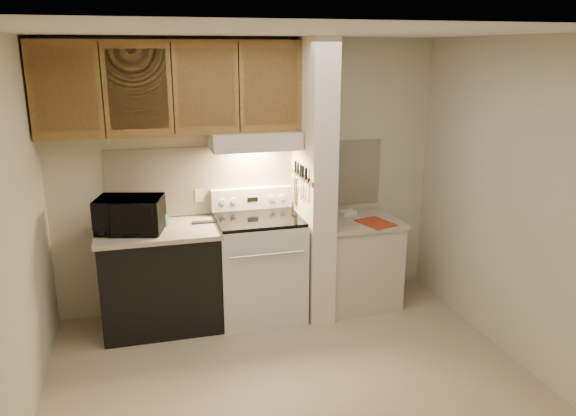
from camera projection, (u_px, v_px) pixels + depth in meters
name	position (u px, v px, depth m)	size (l,w,h in m)	color
floor	(293.00, 381.00, 4.19)	(3.60, 3.60, 0.00)	tan
ceiling	(294.00, 32.00, 3.51)	(3.60, 3.60, 0.00)	white
wall_back	(250.00, 176.00, 5.25)	(3.60, 0.02, 2.50)	beige
wall_left	(8.00, 245.00, 3.40)	(0.02, 3.00, 2.50)	beige
wall_right	(519.00, 204.00, 4.30)	(0.02, 3.00, 2.50)	beige
backsplash	(250.00, 178.00, 5.24)	(2.60, 0.02, 0.63)	white
range_body	(259.00, 268.00, 5.14)	(0.76, 0.65, 0.92)	silver
oven_window	(267.00, 277.00, 4.84)	(0.50, 0.01, 0.30)	black
oven_handle	(268.00, 255.00, 4.74)	(0.02, 0.02, 0.65)	silver
cooktop	(258.00, 219.00, 5.01)	(0.74, 0.64, 0.03)	black
range_backguard	(252.00, 198.00, 5.24)	(0.76, 0.08, 0.20)	silver
range_display	(253.00, 199.00, 5.21)	(0.10, 0.01, 0.04)	black
range_knob_left_outer	(223.00, 202.00, 5.13)	(0.05, 0.05, 0.02)	silver
range_knob_left_inner	(234.00, 201.00, 5.16)	(0.05, 0.05, 0.02)	silver
range_knob_right_inner	(272.00, 198.00, 5.25)	(0.05, 0.05, 0.02)	silver
range_knob_right_outer	(282.00, 198.00, 5.27)	(0.05, 0.05, 0.02)	silver
dishwasher_front	(161.00, 280.00, 4.94)	(1.00, 0.63, 0.87)	black
left_countertop	(158.00, 231.00, 4.81)	(1.04, 0.67, 0.04)	#B9AA96
spoon_rest	(204.00, 222.00, 4.97)	(0.20, 0.06, 0.01)	black
teal_jar	(163.00, 220.00, 4.88)	(0.10, 0.10, 0.11)	#2F6F6C
outlet	(200.00, 196.00, 5.14)	(0.08, 0.01, 0.12)	beige
microwave	(130.00, 215.00, 4.69)	(0.54, 0.36, 0.30)	black
partition_pillar	(313.00, 181.00, 5.05)	(0.22, 0.70, 2.50)	#F1E1CD
pillar_trim	(301.00, 176.00, 5.01)	(0.01, 0.70, 0.04)	brown
knife_strip	(302.00, 175.00, 4.95)	(0.02, 0.42, 0.04)	black
knife_blade_a	(306.00, 191.00, 4.83)	(0.01, 0.04, 0.16)	silver
knife_handle_a	(306.00, 174.00, 4.78)	(0.02, 0.02, 0.10)	black
knife_blade_b	(303.00, 189.00, 4.91)	(0.01, 0.04, 0.18)	silver
knife_handle_b	(303.00, 171.00, 4.87)	(0.02, 0.02, 0.10)	black
knife_blade_c	(301.00, 189.00, 4.98)	(0.01, 0.04, 0.20)	silver
knife_handle_c	(301.00, 170.00, 4.93)	(0.02, 0.02, 0.10)	black
knife_blade_d	(298.00, 184.00, 5.05)	(0.01, 0.04, 0.16)	silver
knife_handle_d	(298.00, 168.00, 5.01)	(0.02, 0.02, 0.10)	black
knife_blade_e	(295.00, 183.00, 5.14)	(0.01, 0.04, 0.18)	silver
knife_handle_e	(296.00, 166.00, 5.09)	(0.02, 0.02, 0.10)	black
oven_mitt	(294.00, 190.00, 5.20)	(0.03, 0.10, 0.23)	slate
right_cab_base	(358.00, 264.00, 5.39)	(0.70, 0.60, 0.81)	beige
right_countertop	(359.00, 222.00, 5.28)	(0.74, 0.64, 0.04)	#B9AA96
red_folder	(376.00, 223.00, 5.16)	(0.24, 0.33, 0.01)	#AA3417
white_box	(348.00, 213.00, 5.42)	(0.16, 0.11, 0.04)	white
range_hood	(254.00, 140.00, 4.94)	(0.78, 0.44, 0.15)	beige
hood_lip	(259.00, 149.00, 4.76)	(0.78, 0.04, 0.06)	beige
upper_cabinets	(171.00, 88.00, 4.68)	(2.18, 0.33, 0.77)	brown
cab_door_a	(65.00, 91.00, 4.33)	(0.46, 0.01, 0.63)	brown
cab_gap_a	(102.00, 90.00, 4.40)	(0.01, 0.01, 0.73)	black
cab_door_b	(138.00, 89.00, 4.47)	(0.46, 0.01, 0.63)	brown
cab_gap_b	(173.00, 89.00, 4.53)	(0.01, 0.01, 0.73)	black
cab_door_c	(206.00, 88.00, 4.60)	(0.46, 0.01, 0.63)	brown
cab_gap_c	(239.00, 88.00, 4.67)	(0.01, 0.01, 0.73)	black
cab_door_d	(271.00, 87.00, 4.74)	(0.46, 0.01, 0.63)	brown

